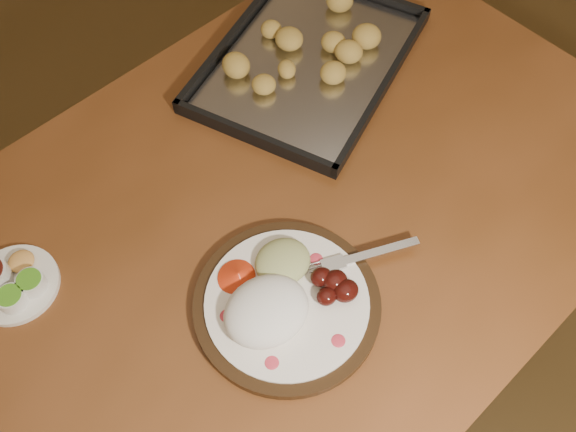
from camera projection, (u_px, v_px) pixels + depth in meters
ground at (290, 391)px, 1.70m from camera, size 4.00×4.00×0.00m
dining_table at (256, 261)px, 1.16m from camera, size 1.64×1.15×0.75m
dinner_plate at (282, 301)px, 1.00m from camera, size 0.39×0.29×0.07m
condiment_saucer at (10, 282)px, 1.02m from camera, size 0.14×0.14×0.05m
baking_tray at (308, 59)px, 1.28m from camera, size 0.57×0.53×0.05m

